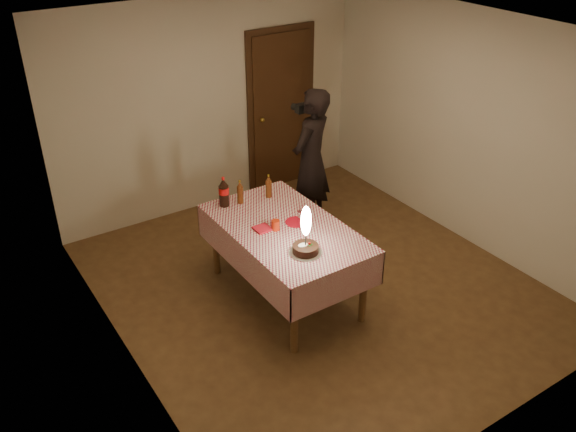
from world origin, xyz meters
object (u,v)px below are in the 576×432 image
object	(u,v)px
birthday_cake	(306,239)
red_cup	(276,225)
amber_bottle_left	(240,192)
amber_bottle_right	(269,187)
photographer	(311,160)
clear_cup	(301,216)
dining_table	(285,236)
cola_bottle	(224,192)
red_plate	(297,222)

from	to	relation	value
birthday_cake	red_cup	distance (m)	0.49
amber_bottle_left	amber_bottle_right	distance (m)	0.32
photographer	birthday_cake	bearing A→B (deg)	-126.71
red_cup	clear_cup	world-z (taller)	red_cup
red_cup	photographer	bearing A→B (deg)	42.00
photographer	amber_bottle_right	bearing A→B (deg)	-153.68
dining_table	cola_bottle	xyz separation A→B (m)	(-0.28, 0.70, 0.26)
cola_bottle	photographer	size ratio (longest dim) A/B	0.18
red_cup	photographer	world-z (taller)	photographer
dining_table	clear_cup	world-z (taller)	clear_cup
amber_bottle_right	photographer	size ratio (longest dim) A/B	0.15
red_plate	cola_bottle	xyz separation A→B (m)	(-0.42, 0.69, 0.15)
dining_table	cola_bottle	bearing A→B (deg)	111.97
dining_table	red_cup	size ratio (longest dim) A/B	17.20
dining_table	amber_bottle_left	xyz separation A→B (m)	(-0.12, 0.66, 0.23)
red_plate	cola_bottle	distance (m)	0.82
birthday_cake	clear_cup	world-z (taller)	birthday_cake
red_cup	amber_bottle_right	bearing A→B (deg)	63.65
clear_cup	cola_bottle	world-z (taller)	cola_bottle
red_cup	clear_cup	size ratio (longest dim) A/B	1.11
birthday_cake	red_plate	bearing A→B (deg)	64.34
amber_bottle_left	amber_bottle_right	size ratio (longest dim) A/B	1.00
clear_cup	amber_bottle_left	size ratio (longest dim) A/B	0.35
red_plate	amber_bottle_right	size ratio (longest dim) A/B	0.86
amber_bottle_right	amber_bottle_left	bearing A→B (deg)	171.26
clear_cup	photographer	xyz separation A→B (m)	(0.81, 0.99, 0.01)
red_cup	clear_cup	distance (m)	0.31
amber_bottle_left	photographer	bearing A→B (deg)	17.57
birthday_cake	photographer	xyz separation A→B (m)	(1.12, 1.50, -0.09)
red_plate	cola_bottle	bearing A→B (deg)	121.49
birthday_cake	clear_cup	size ratio (longest dim) A/B	5.23
red_plate	amber_bottle_right	bearing A→B (deg)	84.67
clear_cup	cola_bottle	size ratio (longest dim) A/B	0.28
red_plate	red_cup	distance (m)	0.25
photographer	amber_bottle_left	bearing A→B (deg)	-162.43
birthday_cake	amber_bottle_right	xyz separation A→B (m)	(0.29, 1.09, -0.02)
birthday_cake	amber_bottle_right	distance (m)	1.13
red_cup	cola_bottle	distance (m)	0.72
clear_cup	amber_bottle_left	xyz separation A→B (m)	(-0.33, 0.63, 0.07)
red_cup	dining_table	bearing A→B (deg)	-3.55
red_plate	red_cup	world-z (taller)	red_cup
dining_table	amber_bottle_right	world-z (taller)	amber_bottle_right
amber_bottle_left	clear_cup	bearing A→B (deg)	-62.65
photographer	red_plate	bearing A→B (deg)	-131.15
birthday_cake	red_cup	xyz separation A→B (m)	(-0.01, 0.48, -0.09)
cola_bottle	photographer	distance (m)	1.35
amber_bottle_left	photographer	world-z (taller)	photographer
red_plate	birthday_cake	bearing A→B (deg)	-115.66
amber_bottle_left	red_plate	bearing A→B (deg)	-68.43
dining_table	red_cup	xyz separation A→B (m)	(-0.10, 0.01, 0.16)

